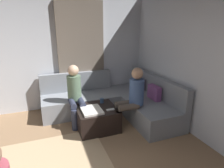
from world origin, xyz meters
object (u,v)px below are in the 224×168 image
(coffee_mug, at_px, (102,101))
(person_on_couch_back, at_px, (132,96))
(person_on_couch_side, at_px, (75,92))
(game_remote, at_px, (110,110))
(sectional_couch, at_px, (115,101))
(ottoman, at_px, (97,118))

(coffee_mug, height_order, person_on_couch_back, person_on_couch_back)
(coffee_mug, xyz_separation_m, person_on_couch_side, (-0.15, -0.51, 0.19))
(person_on_couch_back, bearing_deg, person_on_couch_side, 59.38)
(coffee_mug, distance_m, person_on_couch_side, 0.56)
(coffee_mug, xyz_separation_m, game_remote, (0.40, 0.04, -0.04))
(sectional_couch, height_order, game_remote, sectional_couch)
(sectional_couch, bearing_deg, game_remote, -28.11)
(ottoman, bearing_deg, person_on_couch_side, -138.52)
(sectional_couch, height_order, person_on_couch_back, person_on_couch_back)
(ottoman, bearing_deg, coffee_mug, 140.71)
(sectional_couch, relative_size, ottoman, 3.36)
(coffee_mug, bearing_deg, person_on_couch_side, -106.66)
(sectional_couch, xyz_separation_m, person_on_couch_back, (0.73, 0.06, 0.38))
(sectional_couch, distance_m, coffee_mug, 0.54)
(ottoman, relative_size, coffee_mug, 8.00)
(person_on_couch_side, bearing_deg, game_remote, 134.83)
(ottoman, distance_m, coffee_mug, 0.38)
(sectional_couch, distance_m, game_remote, 0.81)
(coffee_mug, bearing_deg, sectional_couch, 125.94)
(sectional_couch, xyz_separation_m, coffee_mug, (0.30, -0.41, 0.19))
(ottoman, height_order, coffee_mug, coffee_mug)
(coffee_mug, relative_size, person_on_couch_side, 0.08)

